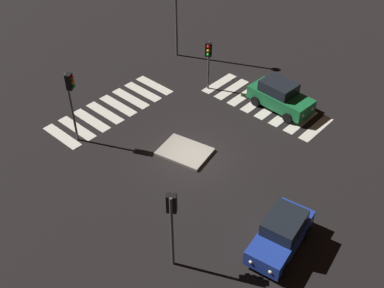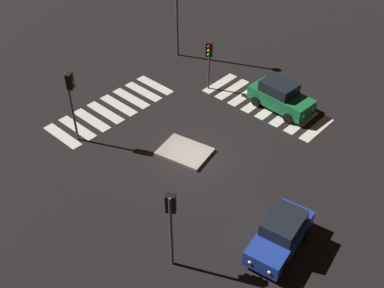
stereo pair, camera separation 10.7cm
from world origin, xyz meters
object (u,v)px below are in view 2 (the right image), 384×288
object	(u,v)px
traffic_light_west	(171,213)
car_blue	(281,234)
traffic_island	(185,152)
car_green	(281,96)
traffic_light_north	(71,91)
traffic_light_east	(209,55)

from	to	relation	value
traffic_light_west	car_blue	bearing A→B (deg)	-73.40
traffic_island	car_green	world-z (taller)	car_green
traffic_island	traffic_light_north	bearing A→B (deg)	31.46
traffic_light_west	traffic_light_north	size ratio (longest dim) A/B	0.92
traffic_light_east	car_green	bearing A→B (deg)	73.07
traffic_island	traffic_light_west	size ratio (longest dim) A/B	0.77
traffic_light_east	traffic_light_west	bearing A→B (deg)	1.03
traffic_island	traffic_light_west	xyz separation A→B (m)	(-4.97, 6.10, 3.22)
traffic_light_north	traffic_light_east	bearing A→B (deg)	48.66
traffic_light_east	traffic_light_north	xyz separation A→B (m)	(2.09, 9.70, 0.79)
traffic_light_west	traffic_light_north	xyz separation A→B (m)	(10.62, -2.63, 0.26)
traffic_light_east	traffic_light_west	size ratio (longest dim) A/B	0.84
traffic_island	traffic_light_west	world-z (taller)	traffic_light_west
car_green	traffic_light_north	size ratio (longest dim) A/B	0.95
traffic_light_east	traffic_island	bearing A→B (deg)	-3.89
car_green	traffic_light_north	xyz separation A→B (m)	(7.13, 11.22, 2.63)
car_green	traffic_light_west	world-z (taller)	traffic_light_west
car_green	traffic_light_west	xyz separation A→B (m)	(-3.49, 13.85, 2.37)
traffic_island	car_green	distance (m)	7.94
car_blue	traffic_light_north	xyz separation A→B (m)	(13.79, 1.46, 2.68)
traffic_island	traffic_light_east	xyz separation A→B (m)	(3.57, -6.24, 2.69)
car_blue	traffic_light_east	bearing A→B (deg)	-134.06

